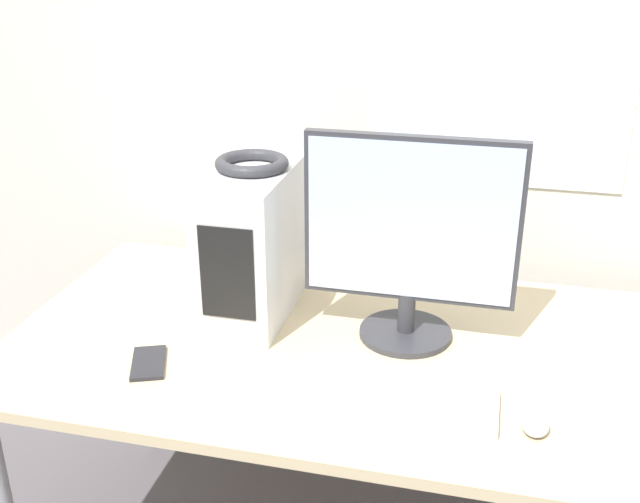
% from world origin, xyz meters
% --- Properties ---
extents(wall_back, '(8.00, 0.07, 2.70)m').
position_xyz_m(wall_back, '(0.00, 1.07, 1.35)').
color(wall_back, beige).
rests_on(wall_back, ground_plane).
extents(desk, '(1.95, 0.94, 0.74)m').
position_xyz_m(desk, '(0.00, 0.47, 0.69)').
color(desk, '#D1BA8E').
rests_on(desk, ground_plane).
extents(pc_tower, '(0.20, 0.43, 0.40)m').
position_xyz_m(pc_tower, '(-0.40, 0.59, 0.94)').
color(pc_tower, silver).
rests_on(pc_tower, desk).
extents(headphones, '(0.19, 0.19, 0.03)m').
position_xyz_m(headphones, '(-0.40, 0.60, 1.15)').
color(headphones, '#333338').
rests_on(headphones, pc_tower).
extents(monitor_main, '(0.52, 0.23, 0.52)m').
position_xyz_m(monitor_main, '(0.02, 0.53, 1.01)').
color(monitor_main, '#333338').
rests_on(monitor_main, desk).
extents(keyboard, '(0.41, 0.16, 0.02)m').
position_xyz_m(keyboard, '(0.05, 0.23, 0.75)').
color(keyboard, silver).
rests_on(keyboard, desk).
extents(mouse, '(0.06, 0.09, 0.03)m').
position_xyz_m(mouse, '(0.33, 0.21, 0.75)').
color(mouse, '#B2B2B7').
rests_on(mouse, desk).
extents(cell_phone, '(0.13, 0.16, 0.01)m').
position_xyz_m(cell_phone, '(-0.56, 0.25, 0.74)').
color(cell_phone, '#232328').
rests_on(cell_phone, desk).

